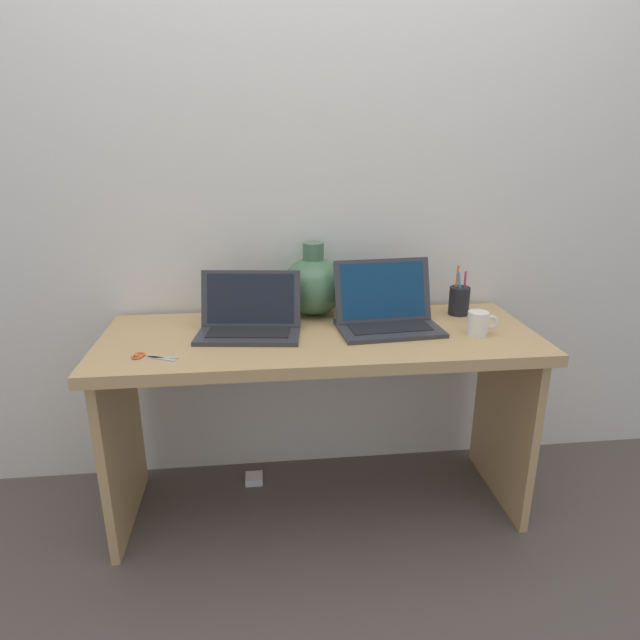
% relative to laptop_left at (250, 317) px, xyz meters
% --- Properties ---
extents(ground_plane, '(6.00, 6.00, 0.00)m').
position_rel_laptop_left_xyz_m(ground_plane, '(0.24, -0.04, -0.76)').
color(ground_plane, '#564C47').
extents(back_wall, '(4.40, 0.04, 2.40)m').
position_rel_laptop_left_xyz_m(back_wall, '(0.24, 0.29, 0.44)').
color(back_wall, silver).
rests_on(back_wall, ground).
extents(desk, '(1.51, 0.57, 0.71)m').
position_rel_laptop_left_xyz_m(desk, '(0.24, -0.04, -0.20)').
color(desk, tan).
rests_on(desk, ground).
extents(laptop_left, '(0.37, 0.26, 0.21)m').
position_rel_laptop_left_xyz_m(laptop_left, '(0.00, 0.00, 0.00)').
color(laptop_left, '#333338').
rests_on(laptop_left, desk).
extents(laptop_right, '(0.37, 0.27, 0.23)m').
position_rel_laptop_left_xyz_m(laptop_right, '(0.48, 0.00, 0.01)').
color(laptop_right, '#333338').
rests_on(laptop_right, desk).
extents(green_vase, '(0.24, 0.24, 0.28)m').
position_rel_laptop_left_xyz_m(green_vase, '(0.24, 0.19, 0.06)').
color(green_vase, '#47704C').
rests_on(green_vase, desk).
extents(coffee_mug, '(0.11, 0.07, 0.08)m').
position_rel_laptop_left_xyz_m(coffee_mug, '(0.78, -0.11, -0.01)').
color(coffee_mug, white).
rests_on(coffee_mug, desk).
extents(pen_cup, '(0.08, 0.08, 0.19)m').
position_rel_laptop_left_xyz_m(pen_cup, '(0.80, 0.12, 0.00)').
color(pen_cup, black).
rests_on(pen_cup, desk).
extents(scissors, '(0.15, 0.08, 0.01)m').
position_rel_laptop_left_xyz_m(scissors, '(-0.32, -0.20, -0.05)').
color(scissors, '#B7B7BC').
rests_on(scissors, desk).
extents(power_brick, '(0.07, 0.07, 0.03)m').
position_rel_laptop_left_xyz_m(power_brick, '(-0.02, 0.13, -0.75)').
color(power_brick, white).
rests_on(power_brick, ground).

